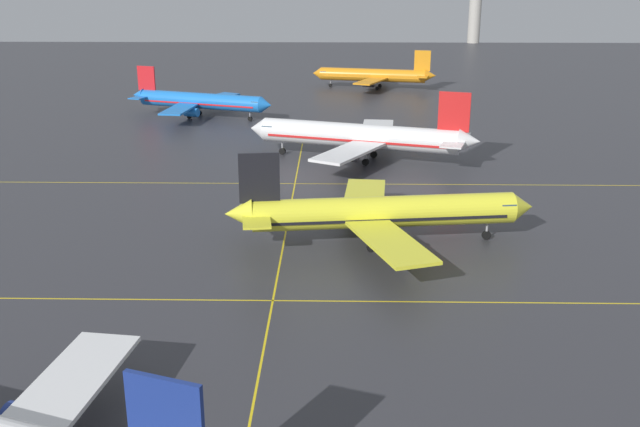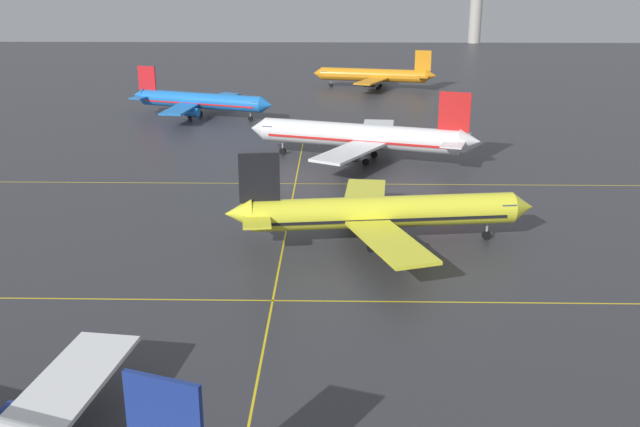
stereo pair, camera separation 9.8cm
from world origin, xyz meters
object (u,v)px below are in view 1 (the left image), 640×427
airliner_far_right_stand (374,75)px  airliner_third_row (361,136)px  airliner_far_left_stand (199,101)px  airliner_second_row (380,212)px

airliner_far_right_stand → airliner_third_row: bearing=-94.4°
airliner_third_row → airliner_far_left_stand: airliner_third_row is taller
airliner_third_row → airliner_far_right_stand: size_ratio=1.16×
airliner_second_row → airliner_third_row: (-0.82, 38.18, 0.36)m
airliner_second_row → airliner_third_row: airliner_third_row is taller
airliner_third_row → airliner_far_left_stand: size_ratio=1.18×
airliner_second_row → airliner_far_right_stand: (5.20, 115.59, -0.26)m
airliner_second_row → airliner_far_left_stand: 82.32m
airliner_far_right_stand → airliner_far_left_stand: bearing=-134.0°
airliner_second_row → airliner_third_row: bearing=91.2°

